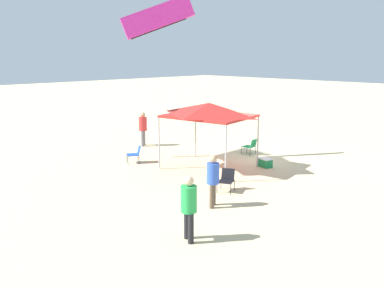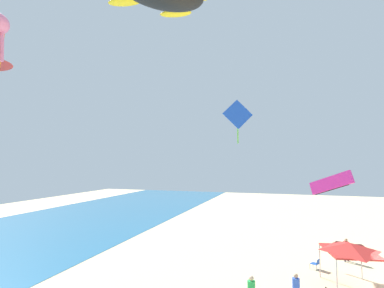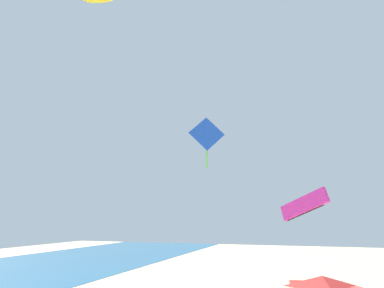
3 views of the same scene
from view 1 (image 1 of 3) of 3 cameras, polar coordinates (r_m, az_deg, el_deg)
The scene contains 10 objects.
ground at distance 20.14m, azimuth 7.77°, elevation -2.45°, with size 120.00×120.00×0.10m, color beige.
canopy_tent at distance 18.23m, azimuth 2.36°, elevation 4.64°, with size 3.93×3.44×2.93m.
folding_chair_near_cooler at distance 15.57m, azimuth 4.77°, elevation -4.74°, with size 0.73×0.78×0.82m.
folding_chair_right_of_tent at distance 21.32m, azimuth 8.03°, elevation -0.19°, with size 0.67×0.59×0.82m.
folding_chair_facing_ocean at distance 19.68m, azimuth -7.76°, elevation -1.22°, with size 0.76×0.80×0.82m.
cooler_box at distance 19.16m, azimuth 9.97°, elevation -2.51°, with size 0.70×0.55×0.40m.
person_watching_sky at distance 11.28m, azimuth -0.45°, elevation -8.11°, with size 0.46×0.44×1.84m.
person_by_tent at distance 13.80m, azimuth 2.87°, elevation -4.50°, with size 0.42×0.42×1.76m.
person_beachcomber at distance 23.20m, azimuth -6.74°, elevation 2.45°, with size 0.45×0.45×1.89m.
kite_parafoil_magenta at distance 19.61m, azimuth -4.70°, elevation 16.86°, with size 2.04×2.96×2.03m.
Camera 1 is at (-11.86, 15.47, 4.98)m, focal length 38.99 mm.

